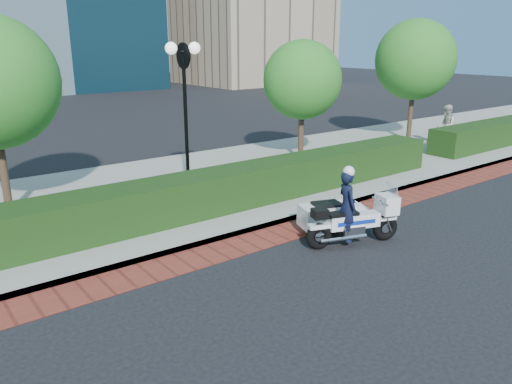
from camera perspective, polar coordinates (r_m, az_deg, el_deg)
ground at (r=10.02m, az=2.40°, el=-9.06°), size 120.00×120.00×0.00m
brick_strip at (r=11.11m, az=-2.57°, el=-6.34°), size 60.00×1.00×0.01m
sidewalk at (r=14.79m, az=-12.57°, el=-0.47°), size 60.00×8.00×0.15m
hedge_main at (r=12.57m, az=-8.08°, el=-0.57°), size 18.00×1.20×1.00m
hedge_far at (r=24.47m, az=26.80°, el=6.31°), size 10.00×1.20×1.00m
lamppost at (r=13.96m, az=-8.13°, el=10.87°), size 1.02×0.70×4.21m
tree_c at (r=18.24m, az=5.32°, el=12.62°), size 2.80×2.80×4.30m
tree_d at (r=23.09m, az=17.74°, el=14.20°), size 3.40×3.40×5.16m
police_motorcycle at (r=11.47m, az=9.91°, el=-2.49°), size 2.19×1.96×1.83m
pedestrian at (r=22.13m, az=20.86°, el=7.06°), size 1.08×1.03×1.75m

